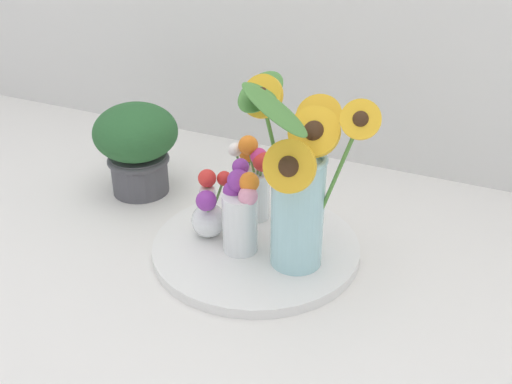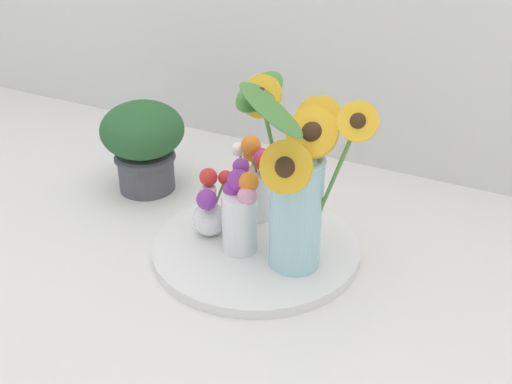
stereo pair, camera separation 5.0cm
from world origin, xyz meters
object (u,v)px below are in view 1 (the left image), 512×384
object	(u,v)px
serving_tray	(256,247)
potted_plant	(137,144)
vase_small_back	(254,179)
vase_bulb_right	(209,210)
mason_jar_sunflowers	(297,188)
vase_small_center	(240,210)

from	to	relation	value
serving_tray	potted_plant	bearing A→B (deg)	161.87
potted_plant	vase_small_back	bearing A→B (deg)	-3.91
vase_bulb_right	mason_jar_sunflowers	bearing A→B (deg)	-4.03
serving_tray	vase_bulb_right	size ratio (longest dim) A/B	2.90
mason_jar_sunflowers	potted_plant	size ratio (longest dim) A/B	1.70
vase_bulb_right	vase_small_back	size ratio (longest dim) A/B	0.77
vase_bulb_right	serving_tray	bearing A→B (deg)	8.16
mason_jar_sunflowers	vase_small_back	xyz separation A→B (m)	(-0.14, 0.12, -0.07)
vase_bulb_right	potted_plant	world-z (taller)	potted_plant
mason_jar_sunflowers	vase_small_center	bearing A→B (deg)	-179.48
mason_jar_sunflowers	vase_bulb_right	xyz separation A→B (m)	(-0.19, 0.01, -0.10)
serving_tray	vase_small_back	world-z (taller)	vase_small_back
mason_jar_sunflowers	vase_bulb_right	size ratio (longest dim) A/B	2.57
mason_jar_sunflowers	vase_small_back	world-z (taller)	mason_jar_sunflowers
mason_jar_sunflowers	vase_small_center	size ratio (longest dim) A/B	2.06
vase_bulb_right	potted_plant	bearing A→B (deg)	153.24
mason_jar_sunflowers	vase_bulb_right	distance (m)	0.22
serving_tray	potted_plant	size ratio (longest dim) A/B	1.91
vase_small_back	potted_plant	xyz separation A→B (m)	(-0.30, 0.02, 0.01)
mason_jar_sunflowers	vase_bulb_right	bearing A→B (deg)	175.97
vase_bulb_right	potted_plant	xyz separation A→B (m)	(-0.26, 0.13, 0.04)
vase_small_back	serving_tray	bearing A→B (deg)	-62.39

